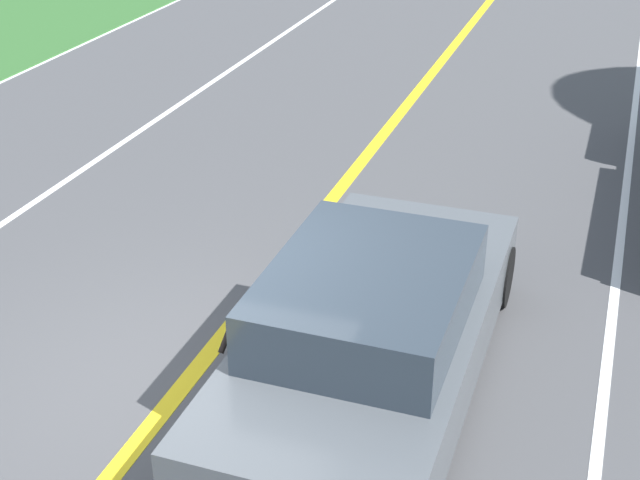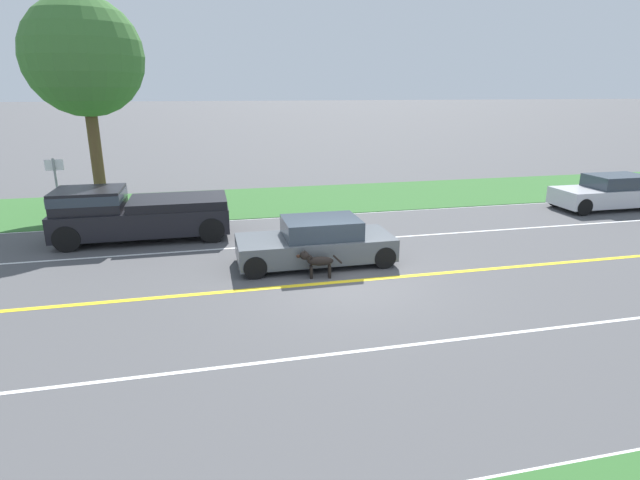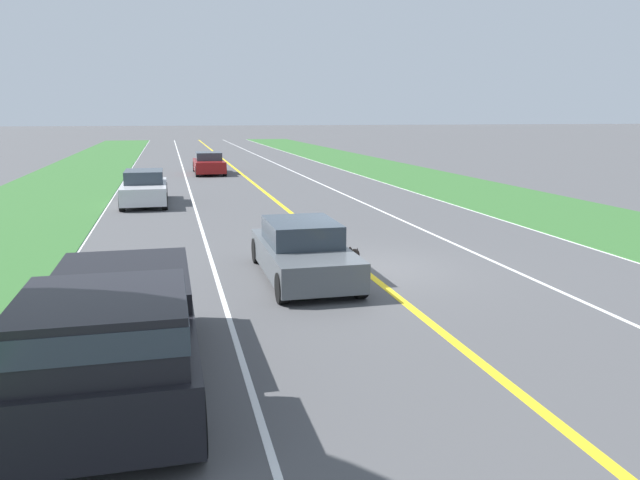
{
  "view_description": "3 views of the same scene",
  "coord_description": "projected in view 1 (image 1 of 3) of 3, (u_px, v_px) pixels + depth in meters",
  "views": [
    {
      "loc": [
        3.23,
        -5.63,
        4.78
      ],
      "look_at": [
        0.98,
        0.79,
        1.2
      ],
      "focal_mm": 50.0,
      "sensor_mm": 36.0,
      "label": 1
    },
    {
      "loc": [
        -11.56,
        3.35,
        4.78
      ],
      "look_at": [
        1.04,
        0.44,
        0.84
      ],
      "focal_mm": 28.0,
      "sensor_mm": 36.0,
      "label": 2
    },
    {
      "loc": [
        4.45,
        14.01,
        3.69
      ],
      "look_at": [
        1.06,
        -0.0,
        0.78
      ],
      "focal_mm": 35.0,
      "sensor_mm": 36.0,
      "label": 3
    }
  ],
  "objects": [
    {
      "name": "ground_plane",
      "position": [
        186.0,
        382.0,
        7.87
      ],
      "size": [
        400.0,
        400.0,
        0.0
      ],
      "primitive_type": "plane",
      "color": "#4C4C4F"
    },
    {
      "name": "dog",
      "position": [
        262.0,
        308.0,
        8.09
      ],
      "size": [
        0.36,
        1.21,
        0.76
      ],
      "rotation": [
        0.0,
        0.0,
        -0.16
      ],
      "color": "black",
      "rests_on": "ground"
    },
    {
      "name": "ego_car",
      "position": [
        371.0,
        332.0,
        7.49
      ],
      "size": [
        1.83,
        4.38,
        1.31
      ],
      "color": "#51565B",
      "rests_on": "ground"
    },
    {
      "name": "lane_dash_same_dir",
      "position": [
        595.0,
        473.0,
        6.85
      ],
      "size": [
        0.1,
        160.0,
        0.01
      ],
      "primitive_type": "cube",
      "color": "white",
      "rests_on": "ground"
    },
    {
      "name": "centre_divider_line",
      "position": [
        186.0,
        382.0,
        7.87
      ],
      "size": [
        0.18,
        160.0,
        0.01
      ],
      "primitive_type": "cube",
      "color": "yellow",
      "rests_on": "ground"
    }
  ]
}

